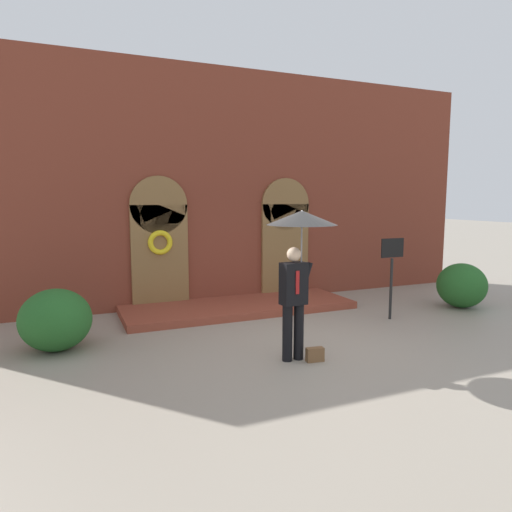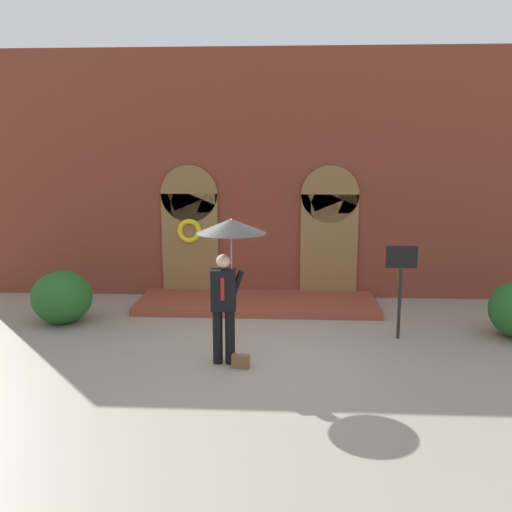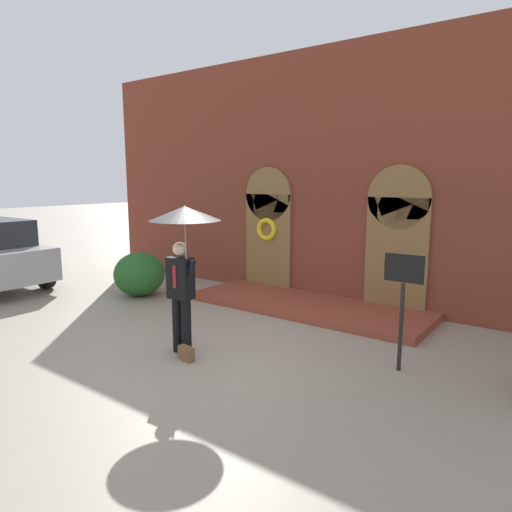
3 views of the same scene
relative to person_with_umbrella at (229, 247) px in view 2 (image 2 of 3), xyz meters
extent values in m
plane|color=gray|center=(0.26, 0.28, -1.91)|extent=(80.00, 80.00, 0.00)
cube|color=brown|center=(0.26, 4.48, 0.89)|extent=(14.00, 0.50, 5.60)
cube|color=brown|center=(-1.34, 4.19, -0.71)|extent=(1.30, 0.08, 2.40)
cylinder|color=brown|center=(-1.34, 4.19, 0.49)|extent=(1.30, 0.08, 1.30)
cube|color=brown|center=(1.86, 4.19, -0.71)|extent=(1.30, 0.08, 2.40)
cylinder|color=brown|center=(1.86, 4.19, 0.49)|extent=(1.30, 0.08, 1.30)
torus|color=yellow|center=(-1.34, 4.12, -0.36)|extent=(0.56, 0.12, 0.56)
cube|color=brown|center=(0.26, 3.33, -1.83)|extent=(5.20, 1.80, 0.16)
cylinder|color=black|center=(-0.20, 0.00, -1.46)|extent=(0.16, 0.16, 0.90)
cylinder|color=black|center=(0.00, 0.00, -1.46)|extent=(0.16, 0.16, 0.90)
cube|color=black|center=(-0.10, 0.00, -0.68)|extent=(0.42, 0.27, 0.66)
cube|color=#A51919|center=(-0.10, -0.13, -0.64)|extent=(0.06, 0.01, 0.36)
sphere|color=beige|center=(-0.10, 0.00, -0.22)|extent=(0.22, 0.22, 0.22)
cylinder|color=black|center=(0.12, 0.00, -0.58)|extent=(0.22, 0.09, 0.46)
cylinder|color=gray|center=(0.03, 0.00, -0.26)|extent=(0.02, 0.02, 0.98)
cone|color=black|center=(0.03, 0.00, 0.34)|extent=(1.10, 1.10, 0.22)
cone|color=white|center=(0.03, 0.00, 0.35)|extent=(0.60, 0.60, 0.20)
cube|color=brown|center=(0.19, -0.20, -1.80)|extent=(0.29, 0.16, 0.22)
cylinder|color=black|center=(2.95, 1.39, -1.26)|extent=(0.06, 0.06, 1.30)
cube|color=black|center=(2.95, 1.39, -0.39)|extent=(0.56, 0.03, 0.40)
ellipsoid|color=#235B23|center=(-3.55, 1.99, -1.39)|extent=(1.17, 1.20, 1.04)
camera|label=1|loc=(-3.37, -6.19, 0.64)|focal=32.00mm
camera|label=2|loc=(0.90, -8.72, 1.56)|focal=40.00mm
camera|label=3|loc=(5.01, -4.93, 0.86)|focal=32.00mm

